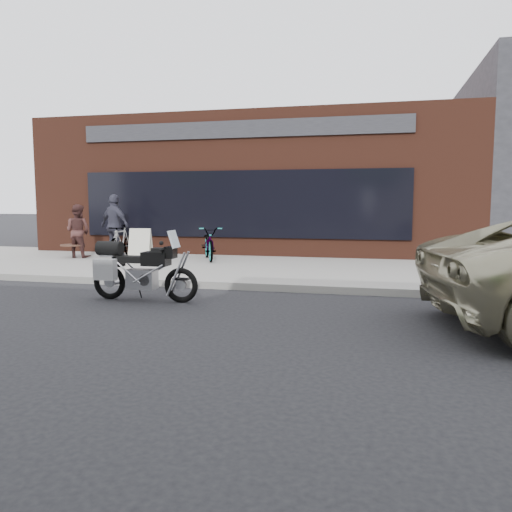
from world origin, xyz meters
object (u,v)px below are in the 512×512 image
cafe_table (73,245)px  cafe_patron_right (115,225)px  sandwich_sign (141,245)px  cafe_patron_left (78,231)px  motorcycle (137,270)px  bicycle_front (209,243)px  bicycle_rear (121,241)px

cafe_table → cafe_patron_right: cafe_patron_right is taller
sandwich_sign → cafe_patron_left: cafe_patron_left is taller
motorcycle → sandwich_sign: size_ratio=2.21×
cafe_table → bicycle_front: bearing=5.7°
cafe_table → motorcycle: bearing=-46.9°
bicycle_rear → cafe_table: bearing=-171.1°
bicycle_rear → cafe_patron_right: (-0.34, 0.27, 0.45)m
motorcycle → cafe_patron_left: (-4.27, 4.80, 0.37)m
bicycle_rear → sandwich_sign: bearing=-46.0°
motorcycle → cafe_patron_left: 6.43m
cafe_patron_left → cafe_patron_right: bearing=-148.1°
bicycle_rear → cafe_table: 1.42m
bicycle_front → cafe_patron_right: bearing=151.7°
bicycle_rear → cafe_table: (-1.37, -0.34, -0.12)m
bicycle_rear → cafe_patron_left: size_ratio=1.03×
motorcycle → cafe_patron_right: (-3.37, 5.30, 0.52)m
cafe_patron_left → bicycle_front: bearing=-172.8°
bicycle_rear → sandwich_sign: (1.06, -0.92, -0.02)m
motorcycle → sandwich_sign: motorcycle is taller
bicycle_front → sandwich_sign: bearing=-172.6°
sandwich_sign → cafe_patron_right: cafe_patron_right is taller
cafe_table → cafe_patron_left: bearing=40.3°
sandwich_sign → bicycle_front: bearing=24.0°
bicycle_front → cafe_patron_left: cafe_patron_left is taller
motorcycle → bicycle_front: bearing=94.4°
motorcycle → bicycle_rear: (-3.02, 5.03, 0.08)m
bicycle_front → motorcycle: bearing=-110.2°
motorcycle → cafe_table: bearing=133.4°
motorcycle → cafe_patron_right: bearing=122.7°
motorcycle → cafe_patron_left: bearing=132.0°
bicycle_front → cafe_patron_left: bearing=160.0°
bicycle_front → cafe_patron_right: size_ratio=0.96×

